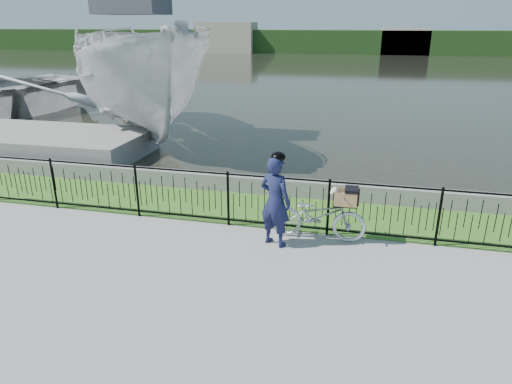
# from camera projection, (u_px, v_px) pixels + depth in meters

# --- Properties ---
(ground) EXTENTS (120.00, 120.00, 0.00)m
(ground) POSITION_uv_depth(u_px,v_px,m) (259.00, 269.00, 7.68)
(ground) COLOR gray
(ground) RESTS_ON ground
(grass_strip) EXTENTS (60.00, 2.00, 0.01)m
(grass_strip) POSITION_uv_depth(u_px,v_px,m) (285.00, 211.00, 10.05)
(grass_strip) COLOR #3C6E22
(grass_strip) RESTS_ON ground
(water) EXTENTS (120.00, 120.00, 0.00)m
(water) POSITION_uv_depth(u_px,v_px,m) (348.00, 73.00, 37.78)
(water) COLOR black
(water) RESTS_ON ground
(quay_wall) EXTENTS (60.00, 0.30, 0.40)m
(quay_wall) POSITION_uv_depth(u_px,v_px,m) (293.00, 187.00, 10.89)
(quay_wall) COLOR gray
(quay_wall) RESTS_ON ground
(fence) EXTENTS (14.00, 0.06, 1.15)m
(fence) POSITION_uv_depth(u_px,v_px,m) (277.00, 203.00, 8.94)
(fence) COLOR black
(fence) RESTS_ON ground
(far_treeline) EXTENTS (120.00, 6.00, 3.00)m
(far_treeline) POSITION_uv_depth(u_px,v_px,m) (358.00, 42.00, 61.89)
(far_treeline) COLOR #214018
(far_treeline) RESTS_ON ground
(far_building_left) EXTENTS (8.00, 4.00, 4.00)m
(far_building_left) POSITION_uv_depth(u_px,v_px,m) (227.00, 37.00, 63.78)
(far_building_left) COLOR #A59984
(far_building_left) RESTS_ON ground
(far_building_right) EXTENTS (6.00, 3.00, 3.20)m
(far_building_right) POSITION_uv_depth(u_px,v_px,m) (405.00, 42.00, 59.19)
(far_building_right) COLOR #A59984
(far_building_right) RESTS_ON ground
(bicycle_rig) EXTENTS (1.83, 0.64, 1.10)m
(bicycle_rig) POSITION_uv_depth(u_px,v_px,m) (318.00, 215.00, 8.61)
(bicycle_rig) COLOR silver
(bicycle_rig) RESTS_ON ground
(cyclist) EXTENTS (0.73, 0.62, 1.78)m
(cyclist) POSITION_uv_depth(u_px,v_px,m) (275.00, 200.00, 8.25)
(cyclist) COLOR #161A3D
(cyclist) RESTS_ON ground
(boat_near) EXTENTS (9.35, 10.43, 5.75)m
(boat_near) POSITION_uv_depth(u_px,v_px,m) (138.00, 78.00, 15.88)
(boat_near) COLOR #B8B8B8
(boat_near) RESTS_ON water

